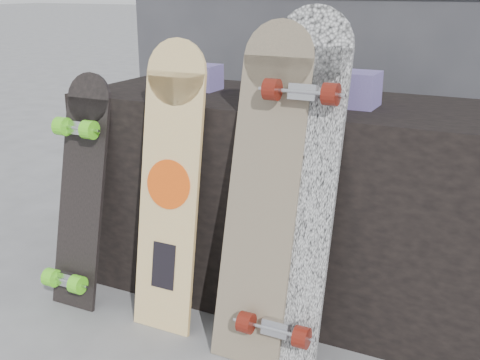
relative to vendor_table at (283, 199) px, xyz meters
The scene contains 10 objects.
ground 0.64m from the vendor_table, 90.00° to the right, with size 60.00×60.00×0.00m, color slate.
vendor_table is the anchor object (origin of this frame).
booth 1.10m from the vendor_table, 90.00° to the left, with size 2.40×0.22×2.20m.
merch_box_purple 0.60m from the vendor_table, behind, with size 0.18×0.12×0.10m, color #534083.
merch_box_small 0.54m from the vendor_table, ahead, with size 0.14×0.14×0.12m, color #534083.
merch_box_flat 0.47m from the vendor_table, 112.11° to the left, with size 0.22×0.10×0.06m, color #D1B78C.
longboard_geisha 0.49m from the vendor_table, 126.45° to the right, with size 0.23×0.20×1.04m.
longboard_celtic 0.42m from the vendor_table, 77.26° to the right, with size 0.24×0.30×1.10m.
longboard_cascadia 0.46m from the vendor_table, 62.26° to the right, with size 0.26×0.35×1.15m.
skateboard_dark 0.79m from the vendor_table, 149.70° to the right, with size 0.20×0.29×0.89m.
Camera 1 is at (0.84, -1.57, 1.21)m, focal length 45.00 mm.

